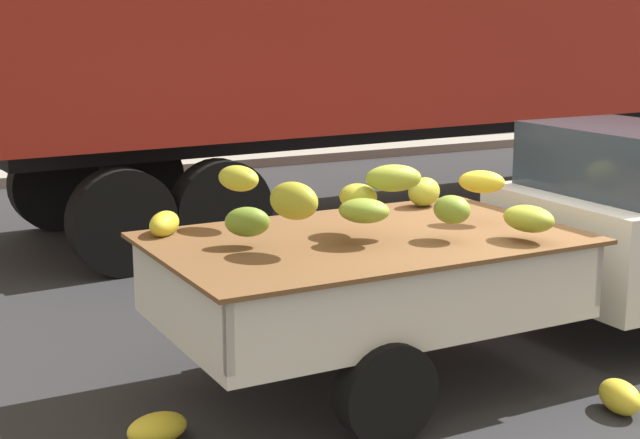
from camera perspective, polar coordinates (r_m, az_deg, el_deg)
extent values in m
plane|color=#28282B|center=(7.36, 13.13, -8.30)|extent=(220.00, 220.00, 0.00)
cube|color=gray|center=(15.79, -10.55, 3.08)|extent=(80.00, 0.80, 0.16)
cube|color=silver|center=(8.05, 18.86, -0.99)|extent=(2.00, 1.67, 0.78)
cube|color=#28333D|center=(7.79, 18.18, 3.50)|extent=(1.10, 1.47, 0.52)
cube|color=silver|center=(6.49, 2.70, -5.36)|extent=(2.74, 1.68, 0.08)
cube|color=silver|center=(7.10, -0.61, -1.63)|extent=(2.73, 0.07, 0.44)
cube|color=silver|center=(5.77, 6.84, -5.00)|extent=(2.73, 0.07, 0.44)
cube|color=silver|center=(7.18, 11.95, -1.74)|extent=(0.06, 1.66, 0.44)
cube|color=silver|center=(5.87, -8.61, -4.76)|extent=(0.06, 1.66, 0.44)
cube|color=#B21914|center=(7.13, -0.72, -1.89)|extent=(2.62, 0.03, 0.07)
cube|color=brown|center=(6.36, 2.75, -1.15)|extent=(2.86, 1.80, 0.03)
ellipsoid|color=gold|center=(6.82, 9.78, 2.27)|extent=(0.37, 0.37, 0.16)
ellipsoid|color=#A9A829|center=(5.85, -1.60, 1.14)|extent=(0.33, 0.41, 0.24)
ellipsoid|color=gold|center=(6.50, -9.42, -0.26)|extent=(0.36, 0.41, 0.17)
ellipsoid|color=olive|center=(6.09, 2.68, 0.54)|extent=(0.42, 0.42, 0.16)
ellipsoid|color=olive|center=(6.27, 8.01, 0.60)|extent=(0.26, 0.30, 0.19)
ellipsoid|color=#9AA62D|center=(6.35, 12.54, 0.05)|extent=(0.32, 0.42, 0.18)
ellipsoid|color=#A4AC2F|center=(7.36, 6.33, 1.68)|extent=(0.34, 0.30, 0.23)
ellipsoid|color=olive|center=(6.06, -4.43, -0.15)|extent=(0.35, 0.31, 0.19)
ellipsoid|color=#98A931|center=(6.30, 4.48, 2.52)|extent=(0.43, 0.32, 0.18)
ellipsoid|color=gold|center=(6.37, 2.33, 1.39)|extent=(0.30, 0.34, 0.18)
ellipsoid|color=gold|center=(6.59, -4.97, 2.50)|extent=(0.31, 0.40, 0.18)
cylinder|color=black|center=(8.74, 15.06, -2.91)|extent=(0.64, 0.20, 0.64)
cylinder|color=black|center=(7.10, -2.90, -6.01)|extent=(0.64, 0.20, 0.64)
cylinder|color=black|center=(5.78, 4.02, -10.39)|extent=(0.64, 0.20, 0.64)
cube|color=maroon|center=(12.63, 6.65, 12.44)|extent=(12.12, 3.17, 2.70)
cube|color=black|center=(12.71, 6.48, 5.66)|extent=(11.05, 1.02, 0.30)
cylinder|color=black|center=(12.11, -10.85, 2.52)|extent=(1.10, 0.36, 1.08)
cylinder|color=black|center=(9.92, -6.02, 0.55)|extent=(1.10, 0.36, 1.08)
cylinder|color=black|center=(11.79, -15.78, 2.01)|extent=(1.10, 0.36, 1.08)
cylinder|color=black|center=(9.53, -11.91, -0.14)|extent=(1.10, 0.36, 1.08)
cylinder|color=#38383A|center=(14.99, 16.55, 4.40)|extent=(0.18, 0.18, 1.25)
ellipsoid|color=yellow|center=(5.93, -9.83, -12.38)|extent=(0.42, 0.32, 0.18)
ellipsoid|color=yellow|center=(6.54, 17.73, -10.20)|extent=(0.29, 0.40, 0.22)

